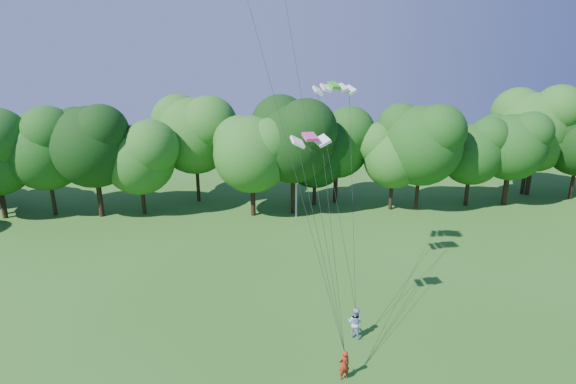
{
  "coord_description": "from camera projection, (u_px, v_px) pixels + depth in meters",
  "views": [
    {
      "loc": [
        -1.6,
        -11.65,
        16.04
      ],
      "look_at": [
        0.37,
        13.0,
        8.55
      ],
      "focal_mm": 28.0,
      "sensor_mm": 36.0,
      "label": 1
    }
  ],
  "objects": [
    {
      "name": "utility_pole",
      "position": [
        296.0,
        177.0,
        45.56
      ],
      "size": [
        1.68,
        0.21,
        8.37
      ],
      "rotation": [
        0.0,
        0.0,
        -0.07
      ],
      "color": "#ABABA2",
      "rests_on": "ground"
    },
    {
      "name": "kite_flyer_left",
      "position": [
        344.0,
        365.0,
        23.07
      ],
      "size": [
        0.69,
        0.54,
        1.67
      ],
      "primitive_type": "imported",
      "rotation": [
        0.0,
        0.0,
        3.4
      ],
      "color": "#A32815",
      "rests_on": "ground"
    },
    {
      "name": "kite_flyer_right",
      "position": [
        355.0,
        323.0,
        26.52
      ],
      "size": [
        1.17,
        1.12,
        1.9
      ],
      "primitive_type": "imported",
      "rotation": [
        0.0,
        0.0,
        2.53
      ],
      "color": "#ACBBEE",
      "rests_on": "ground"
    },
    {
      "name": "kite_green",
      "position": [
        334.0,
        85.0,
        27.48
      ],
      "size": [
        2.7,
        1.52,
        0.43
      ],
      "rotation": [
        0.0,
        0.0,
        0.14
      ],
      "color": "green",
      "rests_on": "ground"
    },
    {
      "name": "kite_pink",
      "position": [
        310.0,
        137.0,
        22.99
      ],
      "size": [
        2.13,
        1.29,
        0.35
      ],
      "rotation": [
        0.0,
        0.0,
        0.17
      ],
      "color": "#D93C7F",
      "rests_on": "ground"
    },
    {
      "name": "tree_back_center",
      "position": [
        315.0,
        144.0,
        48.63
      ],
      "size": [
        7.62,
        7.62,
        11.08
      ],
      "color": "black",
      "rests_on": "ground"
    },
    {
      "name": "tree_back_east",
      "position": [
        536.0,
        135.0,
        52.16
      ],
      "size": [
        7.99,
        7.99,
        11.62
      ],
      "color": "#2F2113",
      "rests_on": "ground"
    }
  ]
}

